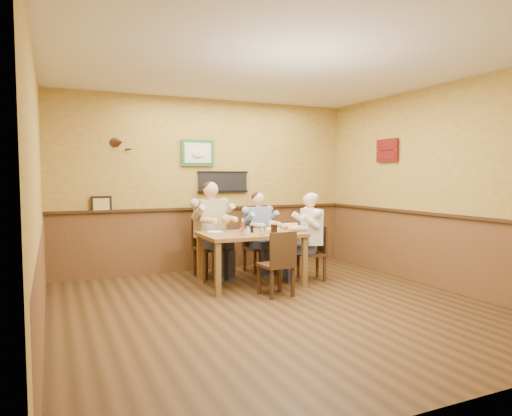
{
  "coord_description": "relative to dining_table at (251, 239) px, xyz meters",
  "views": [
    {
      "loc": [
        -2.38,
        -4.67,
        1.54
      ],
      "look_at": [
        0.23,
        1.13,
        1.1
      ],
      "focal_mm": 32.0,
      "sensor_mm": 36.0,
      "label": 1
    }
  ],
  "objects": [
    {
      "name": "room",
      "position": [
        -0.05,
        -1.01,
        1.03
      ],
      "size": [
        5.02,
        5.03,
        2.81
      ],
      "color": "#362310",
      "rests_on": "ground"
    },
    {
      "name": "dining_table",
      "position": [
        0.0,
        0.0,
        0.0
      ],
      "size": [
        1.4,
        0.9,
        0.75
      ],
      "color": "brown",
      "rests_on": "ground"
    },
    {
      "name": "chair_back_left",
      "position": [
        -0.35,
        0.79,
        -0.2
      ],
      "size": [
        0.51,
        0.51,
        0.92
      ],
      "primitive_type": null,
      "rotation": [
        0.0,
        0.0,
        0.23
      ],
      "color": "#3D2713",
      "rests_on": "ground"
    },
    {
      "name": "chair_back_right",
      "position": [
        0.45,
        0.78,
        -0.25
      ],
      "size": [
        0.43,
        0.43,
        0.81
      ],
      "primitive_type": null,
      "rotation": [
        0.0,
        0.0,
        0.17
      ],
      "color": "#3D2713",
      "rests_on": "ground"
    },
    {
      "name": "chair_right_end",
      "position": [
        0.95,
        -0.06,
        -0.25
      ],
      "size": [
        0.44,
        0.44,
        0.82
      ],
      "primitive_type": null,
      "rotation": [
        0.0,
        0.0,
        -1.77
      ],
      "color": "#3D2713",
      "rests_on": "ground"
    },
    {
      "name": "chair_near_side",
      "position": [
        0.06,
        -0.66,
        -0.23
      ],
      "size": [
        0.42,
        0.42,
        0.85
      ],
      "primitive_type": null,
      "rotation": [
        0.0,
        0.0,
        3.23
      ],
      "color": "#3D2713",
      "rests_on": "ground"
    },
    {
      "name": "diner_tan_shirt",
      "position": [
        -0.35,
        0.79,
        -0.0
      ],
      "size": [
        0.73,
        0.73,
        1.31
      ],
      "primitive_type": null,
      "rotation": [
        0.0,
        0.0,
        0.23
      ],
      "color": "#C5B588",
      "rests_on": "ground"
    },
    {
      "name": "diner_blue_polo",
      "position": [
        0.45,
        0.78,
        -0.08
      ],
      "size": [
        0.61,
        0.61,
        1.16
      ],
      "primitive_type": null,
      "rotation": [
        0.0,
        0.0,
        0.17
      ],
      "color": "#7890B5",
      "rests_on": "ground"
    },
    {
      "name": "diner_white_elder",
      "position": [
        0.95,
        -0.06,
        -0.07
      ],
      "size": [
        0.63,
        0.63,
        1.17
      ],
      "primitive_type": null,
      "rotation": [
        0.0,
        0.0,
        -1.77
      ],
      "color": "silver",
      "rests_on": "ground"
    },
    {
      "name": "water_glass_left",
      "position": [
        -0.24,
        -0.26,
        0.15
      ],
      "size": [
        0.09,
        0.09,
        0.11
      ],
      "primitive_type": "cylinder",
      "rotation": [
        0.0,
        0.0,
        -0.34
      ],
      "color": "white",
      "rests_on": "dining_table"
    },
    {
      "name": "water_glass_mid",
      "position": [
        0.04,
        -0.28,
        0.15
      ],
      "size": [
        0.09,
        0.09,
        0.12
      ],
      "primitive_type": "cylinder",
      "rotation": [
        0.0,
        0.0,
        -0.22
      ],
      "color": "white",
      "rests_on": "dining_table"
    },
    {
      "name": "cola_tumbler",
      "position": [
        0.28,
        -0.17,
        0.15
      ],
      "size": [
        0.12,
        0.12,
        0.12
      ],
      "primitive_type": "cylinder",
      "rotation": [
        0.0,
        0.0,
        -0.33
      ],
      "color": "black",
      "rests_on": "dining_table"
    },
    {
      "name": "hot_sauce_bottle",
      "position": [
        -0.17,
        -0.09,
        0.19
      ],
      "size": [
        0.05,
        0.05,
        0.19
      ],
      "primitive_type": "cylinder",
      "rotation": [
        0.0,
        0.0,
        -0.07
      ],
      "color": "red",
      "rests_on": "dining_table"
    },
    {
      "name": "salt_shaker",
      "position": [
        -0.07,
        -0.05,
        0.14
      ],
      "size": [
        0.04,
        0.04,
        0.09
      ],
      "primitive_type": "cylinder",
      "rotation": [
        0.0,
        0.0,
        0.17
      ],
      "color": "white",
      "rests_on": "dining_table"
    },
    {
      "name": "pepper_shaker",
      "position": [
        0.01,
        -0.01,
        0.14
      ],
      "size": [
        0.04,
        0.04,
        0.1
      ],
      "primitive_type": "cylinder",
      "rotation": [
        0.0,
        0.0,
        0.01
      ],
      "color": "black",
      "rests_on": "dining_table"
    },
    {
      "name": "plate_far_left",
      "position": [
        -0.46,
        0.24,
        0.1
      ],
      "size": [
        0.26,
        0.26,
        0.02
      ],
      "primitive_type": "cylinder",
      "rotation": [
        0.0,
        0.0,
        -0.18
      ],
      "color": "silver",
      "rests_on": "dining_table"
    },
    {
      "name": "plate_far_right",
      "position": [
        0.47,
        0.26,
        0.1
      ],
      "size": [
        0.27,
        0.27,
        0.01
      ],
      "primitive_type": "cylinder",
      "rotation": [
        0.0,
        0.0,
        -0.38
      ],
      "color": "silver",
      "rests_on": "dining_table"
    }
  ]
}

